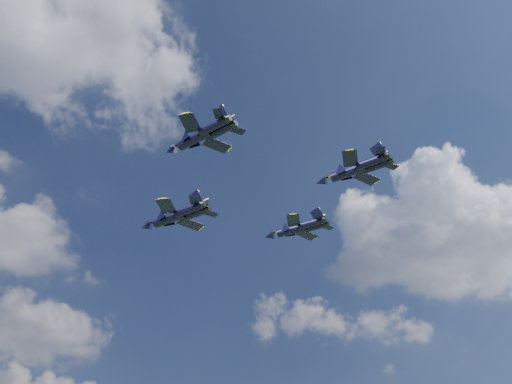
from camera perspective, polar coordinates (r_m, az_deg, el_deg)
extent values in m
cylinder|color=black|center=(117.97, -8.60, -2.61)|extent=(6.71, 9.77, 2.02)
cone|color=black|center=(121.74, -11.00, -3.43)|extent=(3.09, 3.47, 1.90)
ellipsoid|color=brown|center=(120.41, -9.96, -2.83)|extent=(2.53, 3.33, 0.92)
cube|color=black|center=(114.15, -8.97, -1.39)|extent=(5.49, 5.84, 0.20)
cube|color=black|center=(119.39, -6.56, -3.21)|extent=(5.48, 3.55, 0.20)
cube|color=black|center=(111.66, -6.23, -0.81)|extent=(2.86, 3.17, 0.16)
cube|color=black|center=(115.55, -4.53, -2.18)|extent=(2.73, 1.75, 0.16)
cube|color=black|center=(114.09, -6.05, -0.68)|extent=(2.32, 2.56, 3.37)
cube|color=black|center=(115.71, -5.33, -1.27)|extent=(1.89, 3.24, 3.37)
cylinder|color=black|center=(95.99, -6.13, 5.33)|extent=(5.23, 8.64, 1.74)
cone|color=black|center=(99.09, -8.59, 4.09)|extent=(2.55, 2.97, 1.65)
ellipsoid|color=brown|center=(98.06, -7.52, 4.86)|extent=(2.02, 2.91, 0.79)
cube|color=black|center=(93.06, -6.63, 6.89)|extent=(4.88, 4.97, 0.17)
cube|color=black|center=(96.98, -3.91, 4.71)|extent=(4.57, 2.73, 0.17)
cube|color=black|center=(90.99, -3.77, 7.84)|extent=(2.56, 2.73, 0.14)
cube|color=black|center=(93.91, -1.84, 6.17)|extent=(2.40, 1.58, 0.14)
cube|color=black|center=(93.09, -3.55, 7.78)|extent=(1.83, 2.35, 2.91)
cube|color=black|center=(94.31, -2.74, 7.08)|extent=(1.59, 2.85, 2.91)
cylinder|color=black|center=(122.98, 3.64, -3.82)|extent=(6.18, 8.44, 1.77)
cone|color=black|center=(125.11, 1.28, -4.46)|extent=(2.77, 3.05, 1.67)
ellipsoid|color=brown|center=(124.44, 2.28, -3.97)|extent=(2.30, 2.89, 0.81)
cube|color=black|center=(119.52, 3.76, -2.83)|extent=(4.72, 5.16, 0.18)
cube|color=black|center=(125.10, 5.15, -4.31)|extent=(4.89, 3.30, 0.18)
cube|color=black|center=(118.59, 6.24, -2.41)|extent=(2.46, 2.78, 0.14)
cube|color=black|center=(122.67, 7.18, -3.51)|extent=(2.45, 1.63, 0.14)
cube|color=black|center=(120.72, 6.13, -2.27)|extent=(2.13, 2.16, 2.96)
cube|color=black|center=(122.44, 6.53, -2.74)|extent=(1.68, 2.80, 2.96)
cylinder|color=black|center=(101.33, 9.25, 1.98)|extent=(5.45, 8.40, 1.71)
cone|color=black|center=(103.12, 6.49, 1.00)|extent=(2.57, 2.94, 1.62)
ellipsoid|color=brown|center=(102.62, 7.65, 1.66)|extent=(2.08, 2.85, 0.78)
cube|color=black|center=(98.21, 9.39, 3.34)|extent=(4.73, 4.93, 0.17)
cube|color=black|center=(103.39, 11.02, 1.37)|extent=(4.59, 2.87, 0.17)
cube|color=black|center=(97.58, 12.30, 4.02)|extent=(2.47, 2.69, 0.13)
cube|color=black|center=(101.37, 13.39, 2.54)|extent=(2.30, 1.46, 0.13)
cube|color=black|center=(99.66, 12.13, 4.04)|extent=(1.89, 2.24, 2.87)
cube|color=black|center=(101.24, 12.59, 3.41)|extent=(1.59, 2.78, 2.87)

